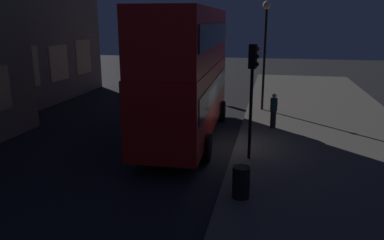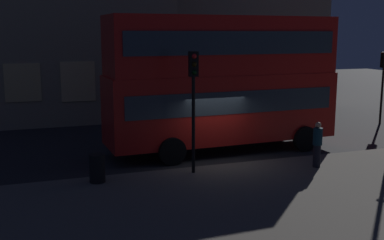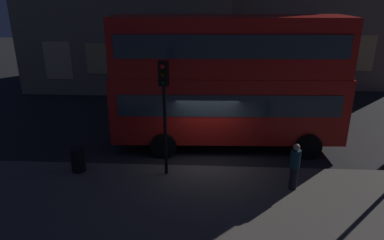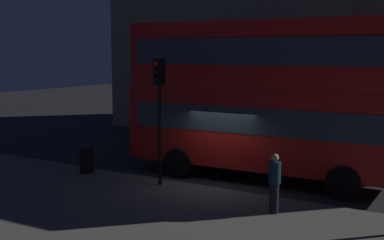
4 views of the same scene
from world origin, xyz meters
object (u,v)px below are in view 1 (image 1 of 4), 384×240
(street_lamp, at_px, (265,36))
(traffic_light_far_side, at_px, (181,54))
(double_decker_bus, at_px, (186,69))
(pedestrian, at_px, (274,110))
(litter_bin, at_px, (241,182))
(traffic_light_near_kerb, at_px, (252,78))

(street_lamp, bearing_deg, traffic_light_far_side, 51.92)
(double_decker_bus, bearing_deg, traffic_light_far_side, 12.82)
(street_lamp, bearing_deg, double_decker_bus, 152.62)
(traffic_light_far_side, bearing_deg, pedestrian, 45.41)
(double_decker_bus, height_order, litter_bin, double_decker_bus)
(traffic_light_near_kerb, xyz_separation_m, traffic_light_far_side, (13.12, 5.84, -0.30))
(street_lamp, distance_m, litter_bin, 12.33)
(double_decker_bus, xyz_separation_m, traffic_light_far_side, (10.79, 2.88, -0.28))
(traffic_light_far_side, height_order, litter_bin, traffic_light_far_side)
(pedestrian, distance_m, litter_bin, 7.91)
(traffic_light_far_side, height_order, street_lamp, street_lamp)
(double_decker_bus, bearing_deg, litter_bin, -154.89)
(pedestrian, bearing_deg, traffic_light_far_side, 149.67)
(litter_bin, bearing_deg, traffic_light_far_side, 19.41)
(double_decker_bus, relative_size, litter_bin, 10.49)
(litter_bin, bearing_deg, double_decker_bus, 27.24)
(litter_bin, bearing_deg, pedestrian, -6.30)
(double_decker_bus, bearing_deg, pedestrian, -62.35)
(pedestrian, bearing_deg, double_decker_bus, -128.29)
(double_decker_bus, xyz_separation_m, street_lamp, (6.07, -3.14, 1.17))
(litter_bin, bearing_deg, traffic_light_near_kerb, -0.57)
(double_decker_bus, distance_m, litter_bin, 6.88)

